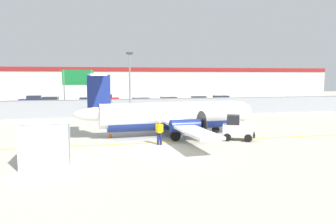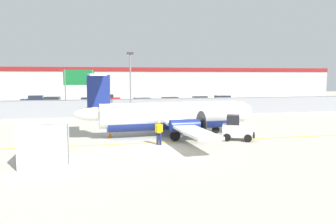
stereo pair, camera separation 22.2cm
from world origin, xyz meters
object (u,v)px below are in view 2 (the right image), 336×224
(parked_car_3, at_px, (107,99))
(parked_car_6, at_px, (200,101))
(ground_crew_worker, at_px, (159,131))
(commuter_airplane, at_px, (174,116))
(apron_light_pole, at_px, (130,80))
(traffic_cone_near_right, at_px, (237,133))
(parked_car_1, at_px, (52,102))
(traffic_cone_near_left, at_px, (110,134))
(parked_car_0, at_px, (35,100))
(baggage_tug, at_px, (237,129))
(parked_car_2, at_px, (90,103))
(cargo_container, at_px, (44,145))
(parked_car_5, at_px, (171,102))
(parked_car_4, at_px, (141,103))
(highway_sign, at_px, (79,81))
(parked_car_7, at_px, (222,100))

(parked_car_3, height_order, parked_car_6, same)
(ground_crew_worker, bearing_deg, commuter_airplane, 176.55)
(commuter_airplane, distance_m, apron_light_pole, 10.25)
(traffic_cone_near_right, distance_m, parked_car_1, 33.14)
(traffic_cone_near_left, height_order, apron_light_pole, apron_light_pole)
(parked_car_0, bearing_deg, parked_car_6, 160.54)
(baggage_tug, xyz_separation_m, parked_car_1, (-17.14, 29.25, 0.04))
(parked_car_1, height_order, parked_car_2, same)
(parked_car_0, bearing_deg, traffic_cone_near_left, 106.18)
(baggage_tug, height_order, parked_car_6, baggage_tug)
(cargo_container, bearing_deg, traffic_cone_near_left, 62.71)
(parked_car_0, relative_size, parked_car_3, 1.02)
(commuter_airplane, relative_size, traffic_cone_near_left, 25.12)
(parked_car_6, bearing_deg, parked_car_0, 170.38)
(ground_crew_worker, xyz_separation_m, parked_car_1, (-11.15, 29.73, -0.06))
(parked_car_1, distance_m, parked_car_3, 9.62)
(parked_car_2, relative_size, parked_car_6, 0.98)
(cargo_container, relative_size, parked_car_5, 0.56)
(parked_car_6, bearing_deg, ground_crew_worker, -106.86)
(parked_car_1, xyz_separation_m, parked_car_4, (13.00, -5.13, 0.00))
(parked_car_0, distance_m, parked_car_5, 22.16)
(traffic_cone_near_right, height_order, parked_car_4, parked_car_4)
(baggage_tug, bearing_deg, parked_car_1, 145.04)
(baggage_tug, bearing_deg, parked_car_5, 113.91)
(baggage_tug, relative_size, traffic_cone_near_right, 4.03)
(commuter_airplane, relative_size, parked_car_1, 3.73)
(cargo_container, relative_size, traffic_cone_near_right, 3.81)
(commuter_airplane, xyz_separation_m, highway_sign, (-8.18, 15.21, 2.54))
(commuter_airplane, distance_m, traffic_cone_near_right, 5.15)
(parked_car_7, bearing_deg, parked_car_5, 6.38)
(parked_car_4, distance_m, apron_light_pole, 12.46)
(cargo_container, xyz_separation_m, parked_car_5, (13.22, 29.38, -0.21))
(parked_car_0, relative_size, highway_sign, 0.78)
(baggage_tug, relative_size, traffic_cone_near_left, 4.03)
(baggage_tug, height_order, parked_car_3, baggage_tug)
(baggage_tug, bearing_deg, parked_car_2, 137.98)
(commuter_airplane, bearing_deg, ground_crew_worker, -122.49)
(apron_light_pole, bearing_deg, parked_car_2, 108.40)
(parked_car_0, relative_size, parked_car_7, 0.99)
(parked_car_0, height_order, parked_car_4, same)
(traffic_cone_near_right, xyz_separation_m, parked_car_1, (-17.65, 28.04, 0.58))
(parked_car_3, bearing_deg, highway_sign, -103.69)
(traffic_cone_near_left, bearing_deg, cargo_container, -116.69)
(commuter_airplane, height_order, highway_sign, highway_sign)
(traffic_cone_near_left, distance_m, parked_car_7, 30.12)
(baggage_tug, relative_size, parked_car_5, 0.59)
(traffic_cone_near_right, height_order, parked_car_6, parked_car_6)
(commuter_airplane, relative_size, cargo_container, 6.59)
(traffic_cone_near_left, bearing_deg, highway_sign, 101.66)
(parked_car_5, xyz_separation_m, parked_car_6, (5.00, 1.13, 0.00))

